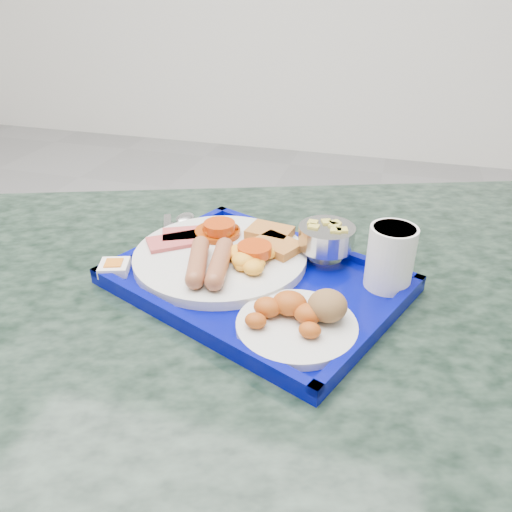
{
  "coord_description": "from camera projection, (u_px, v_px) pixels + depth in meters",
  "views": [
    {
      "loc": [
        0.73,
        -0.78,
        1.23
      ],
      "look_at": [
        0.56,
        -0.16,
        0.86
      ],
      "focal_mm": 35.0,
      "sensor_mm": 36.0,
      "label": 1
    }
  ],
  "objects": [
    {
      "name": "juice_cup",
      "position": [
        391.0,
        255.0,
        0.72
      ],
      "size": [
        0.07,
        0.07,
        0.1
      ],
      "color": "white",
      "rests_on": "tray"
    },
    {
      "name": "main_plate",
      "position": [
        225.0,
        253.0,
        0.8
      ],
      "size": [
        0.28,
        0.28,
        0.04
      ],
      "rotation": [
        0.0,
        0.0,
        0.14
      ],
      "color": "silver",
      "rests_on": "tray"
    },
    {
      "name": "spoon",
      "position": [
        178.0,
        224.0,
        0.91
      ],
      "size": [
        0.04,
        0.19,
        0.01
      ],
      "rotation": [
        0.0,
        0.0,
        0.09
      ],
      "color": "#AFAFB2",
      "rests_on": "tray"
    },
    {
      "name": "jam_packet",
      "position": [
        114.0,
        267.0,
        0.77
      ],
      "size": [
        0.06,
        0.06,
        0.02
      ],
      "rotation": [
        0.0,
        0.0,
        0.33
      ],
      "color": "white",
      "rests_on": "tray"
    },
    {
      "name": "knife",
      "position": [
        167.0,
        238.0,
        0.87
      ],
      "size": [
        0.09,
        0.18,
        0.0
      ],
      "primitive_type": "cube",
      "rotation": [
        0.0,
        0.0,
        0.43
      ],
      "color": "#AFAFB2",
      "rests_on": "tray"
    },
    {
      "name": "tray",
      "position": [
        256.0,
        282.0,
        0.76
      ],
      "size": [
        0.5,
        0.44,
        0.02
      ],
      "rotation": [
        0.0,
        0.0,
        -0.39
      ],
      "color": "#020781",
      "rests_on": "table"
    },
    {
      "name": "bread_plate",
      "position": [
        300.0,
        318.0,
        0.65
      ],
      "size": [
        0.16,
        0.16,
        0.05
      ],
      "rotation": [
        0.0,
        0.0,
        0.27
      ],
      "color": "silver",
      "rests_on": "tray"
    },
    {
      "name": "floor",
      "position": [
        86.0,
        462.0,
        1.43
      ],
      "size": [
        6.0,
        6.0,
        0.0
      ],
      "primitive_type": "plane",
      "color": "gray",
      "rests_on": "ground"
    },
    {
      "name": "table",
      "position": [
        275.0,
        395.0,
        0.85
      ],
      "size": [
        1.5,
        1.25,
        0.81
      ],
      "rotation": [
        0.0,
        0.0,
        0.35
      ],
      "color": "slate",
      "rests_on": "floor"
    },
    {
      "name": "fruit_bowl",
      "position": [
        327.0,
        238.0,
        0.79
      ],
      "size": [
        0.09,
        0.09,
        0.06
      ],
      "color": "#AFAFB2",
      "rests_on": "tray"
    }
  ]
}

